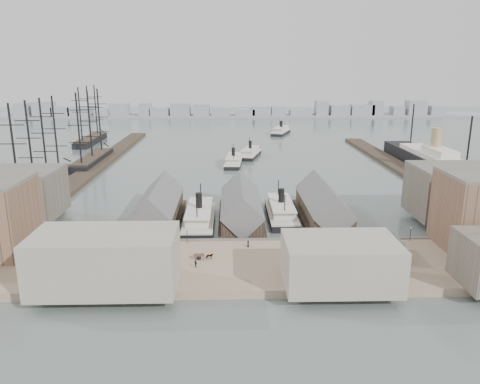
{
  "coord_description": "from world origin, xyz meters",
  "views": [
    {
      "loc": [
        -3.75,
        -124.22,
        47.61
      ],
      "look_at": [
        0.0,
        30.0,
        6.0
      ],
      "focal_mm": 35.0,
      "sensor_mm": 36.0,
      "label": 1
    }
  ],
  "objects_px": {
    "ocean_steamer": "(434,162)",
    "tram": "(395,248)",
    "horse_cart_center": "(206,256)",
    "horse_cart_right": "(319,268)",
    "horse_cart_left": "(61,249)",
    "ferry_docked_west": "(199,217)"
  },
  "relations": [
    {
      "from": "ferry_docked_west",
      "to": "ocean_steamer",
      "type": "bearing_deg",
      "value": 35.25
    },
    {
      "from": "horse_cart_left",
      "to": "horse_cart_right",
      "type": "distance_m",
      "value": 64.84
    },
    {
      "from": "horse_cart_center",
      "to": "tram",
      "type": "bearing_deg",
      "value": -91.46
    },
    {
      "from": "tram",
      "to": "ocean_steamer",
      "type": "bearing_deg",
      "value": 65.97
    },
    {
      "from": "ocean_steamer",
      "to": "horse_cart_left",
      "type": "relative_size",
      "value": 21.79
    },
    {
      "from": "ocean_steamer",
      "to": "tram",
      "type": "xyz_separation_m",
      "value": [
        -54.63,
        -104.91,
        -0.34
      ]
    },
    {
      "from": "tram",
      "to": "horse_cart_right",
      "type": "bearing_deg",
      "value": -154.48
    },
    {
      "from": "horse_cart_right",
      "to": "horse_cart_center",
      "type": "bearing_deg",
      "value": 53.7
    },
    {
      "from": "tram",
      "to": "horse_cart_center",
      "type": "height_order",
      "value": "tram"
    },
    {
      "from": "ferry_docked_west",
      "to": "horse_cart_right",
      "type": "bearing_deg",
      "value": -52.57
    },
    {
      "from": "tram",
      "to": "horse_cart_right",
      "type": "xyz_separation_m",
      "value": [
        -20.51,
        -8.31,
        -1.22
      ]
    },
    {
      "from": "horse_cart_right",
      "to": "horse_cart_left",
      "type": "bearing_deg",
      "value": 57.91
    },
    {
      "from": "ocean_steamer",
      "to": "horse_cart_right",
      "type": "xyz_separation_m",
      "value": [
        -75.14,
        -113.22,
        -1.56
      ]
    },
    {
      "from": "ocean_steamer",
      "to": "horse_cart_center",
      "type": "height_order",
      "value": "ocean_steamer"
    },
    {
      "from": "ocean_steamer",
      "to": "tram",
      "type": "distance_m",
      "value": 118.28
    },
    {
      "from": "horse_cart_center",
      "to": "horse_cart_right",
      "type": "relative_size",
      "value": 1.0
    },
    {
      "from": "horse_cart_right",
      "to": "ferry_docked_west",
      "type": "bearing_deg",
      "value": 17.05
    },
    {
      "from": "ferry_docked_west",
      "to": "horse_cart_center",
      "type": "bearing_deg",
      "value": -83.82
    },
    {
      "from": "ferry_docked_west",
      "to": "ocean_steamer",
      "type": "distance_m",
      "value": 128.59
    },
    {
      "from": "horse_cart_left",
      "to": "horse_cart_center",
      "type": "height_order",
      "value": "horse_cart_left"
    },
    {
      "from": "tram",
      "to": "horse_cart_center",
      "type": "xyz_separation_m",
      "value": [
        -46.96,
        -0.76,
        -1.25
      ]
    },
    {
      "from": "ocean_steamer",
      "to": "tram",
      "type": "height_order",
      "value": "ocean_steamer"
    }
  ]
}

